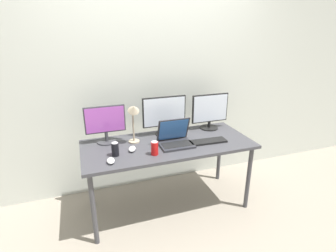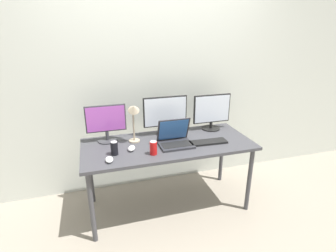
{
  "view_description": "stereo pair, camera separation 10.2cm",
  "coord_description": "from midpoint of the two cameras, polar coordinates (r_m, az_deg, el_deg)",
  "views": [
    {
      "loc": [
        -0.78,
        -2.25,
        1.81
      ],
      "look_at": [
        0.0,
        0.0,
        0.92
      ],
      "focal_mm": 28.0,
      "sensor_mm": 36.0,
      "label": 1
    },
    {
      "loc": [
        -0.68,
        -2.29,
        1.81
      ],
      "look_at": [
        0.0,
        0.0,
        0.92
      ],
      "focal_mm": 28.0,
      "sensor_mm": 36.0,
      "label": 2
    }
  ],
  "objects": [
    {
      "name": "ground_plane",
      "position": [
        2.99,
        -1.02,
        -16.76
      ],
      "size": [
        16.0,
        16.0,
        0.0
      ],
      "primitive_type": "plane",
      "color": "gray"
    },
    {
      "name": "wall_back",
      "position": [
        2.99,
        -4.75,
        10.59
      ],
      "size": [
        7.0,
        0.08,
        2.6
      ],
      "primitive_type": "cube",
      "color": "silver",
      "rests_on": "ground"
    },
    {
      "name": "work_desk",
      "position": [
        2.64,
        -1.11,
        -4.97
      ],
      "size": [
        1.68,
        0.72,
        0.74
      ],
      "color": "#424247",
      "rests_on": "ground"
    },
    {
      "name": "monitor_left",
      "position": [
        2.64,
        -14.57,
        0.6
      ],
      "size": [
        0.39,
        0.19,
        0.38
      ],
      "color": "#38383D",
      "rests_on": "work_desk"
    },
    {
      "name": "monitor_center",
      "position": [
        2.74,
        -1.86,
        2.56
      ],
      "size": [
        0.47,
        0.19,
        0.42
      ],
      "color": "black",
      "rests_on": "work_desk"
    },
    {
      "name": "monitor_right",
      "position": [
        2.96,
        8.14,
        3.25
      ],
      "size": [
        0.43,
        0.21,
        0.4
      ],
      "color": "black",
      "rests_on": "work_desk"
    },
    {
      "name": "laptop_silver",
      "position": [
        2.56,
        0.39,
        -2.78
      ],
      "size": [
        0.32,
        0.26,
        0.26
      ],
      "color": "#2D2D33",
      "rests_on": "work_desk"
    },
    {
      "name": "keyboard_main",
      "position": [
        2.65,
        7.57,
        -3.34
      ],
      "size": [
        0.38,
        0.14,
        0.02
      ],
      "primitive_type": "cube",
      "rotation": [
        0.0,
        0.0,
        -0.05
      ],
      "color": "black",
      "rests_on": "work_desk"
    },
    {
      "name": "mouse_by_keyboard",
      "position": [
        2.47,
        -8.99,
        -4.97
      ],
      "size": [
        0.1,
        0.12,
        0.04
      ],
      "primitive_type": "ellipsoid",
      "rotation": [
        0.0,
        0.0,
        -0.36
      ],
      "color": "silver",
      "rests_on": "work_desk"
    },
    {
      "name": "mouse_by_laptop",
      "position": [
        2.3,
        -13.62,
        -7.36
      ],
      "size": [
        0.07,
        0.11,
        0.04
      ],
      "primitive_type": "ellipsoid",
      "rotation": [
        0.0,
        0.0,
        -0.06
      ],
      "color": "silver",
      "rests_on": "work_desk"
    },
    {
      "name": "soda_can_near_keyboard",
      "position": [
        2.39,
        -12.64,
        -4.97
      ],
      "size": [
        0.07,
        0.07,
        0.13
      ],
      "color": "black",
      "rests_on": "work_desk"
    },
    {
      "name": "soda_can_by_laptop",
      "position": [
        2.36,
        -4.18,
        -4.84
      ],
      "size": [
        0.07,
        0.07,
        0.13
      ],
      "color": "red",
      "rests_on": "work_desk"
    },
    {
      "name": "desk_lamp",
      "position": [
        2.52,
        -8.62,
        2.08
      ],
      "size": [
        0.11,
        0.18,
        0.42
      ],
      "color": "tan",
      "rests_on": "work_desk"
    }
  ]
}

